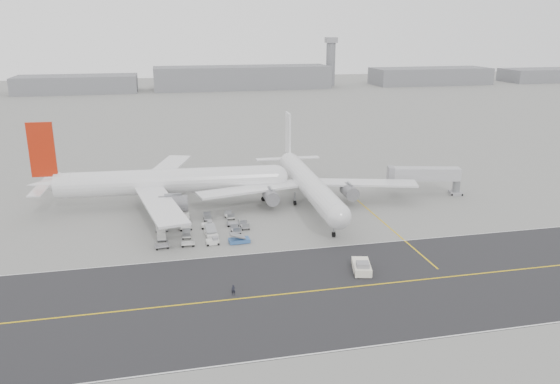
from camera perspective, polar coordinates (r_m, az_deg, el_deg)
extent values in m
plane|color=gray|center=(97.66, -3.94, -6.03)|extent=(700.00, 700.00, 0.00)
cube|color=#2C2C2E|center=(82.53, 1.49, -10.51)|extent=(220.00, 32.00, 0.02)
cube|color=gold|center=(82.52, 1.49, -10.50)|extent=(220.00, 0.30, 0.01)
cube|color=silver|center=(96.45, -0.78, -6.28)|extent=(220.00, 0.25, 0.01)
cube|color=silver|center=(69.38, 4.77, -16.34)|extent=(220.00, 0.25, 0.01)
cube|color=gold|center=(110.12, 11.30, -3.61)|extent=(0.30, 40.00, 0.01)
cylinder|color=slate|center=(372.38, 5.31, 13.15)|extent=(6.00, 6.00, 28.00)
cube|color=gray|center=(371.70, 5.37, 15.53)|extent=(7.00, 7.00, 3.50)
cylinder|color=white|center=(121.72, -11.54, 1.11)|extent=(47.68, 8.31, 5.44)
sphere|color=white|center=(122.85, -0.43, 1.60)|extent=(5.33, 5.33, 5.33)
cone|color=white|center=(125.34, -22.97, 0.74)|extent=(9.54, 5.45, 4.89)
cube|color=#B0210B|center=(123.78, -23.63, 4.07)|extent=(5.23, 0.82, 11.57)
cube|color=white|center=(121.08, -23.88, 0.16)|extent=(3.13, 8.82, 0.25)
cube|color=white|center=(129.99, -22.88, 1.36)|extent=(3.13, 8.82, 0.25)
cube|color=white|center=(108.29, -12.40, -1.30)|extent=(10.44, 26.65, 0.45)
cube|color=white|center=(135.78, -11.80, 2.43)|extent=(13.34, 26.57, 0.45)
cylinder|color=gray|center=(112.84, -11.07, -1.20)|extent=(5.98, 3.72, 3.37)
cylinder|color=gray|center=(131.69, -10.83, 1.43)|extent=(5.98, 3.72, 3.37)
cylinder|color=black|center=(123.91, -1.75, -0.71)|extent=(1.05, 0.56, 1.03)
cylinder|color=black|center=(120.17, -12.28, -1.67)|extent=(1.05, 0.56, 1.03)
cylinder|color=black|center=(126.37, -12.14, -0.74)|extent=(1.05, 0.56, 1.03)
cylinder|color=gray|center=(123.48, -1.75, -0.08)|extent=(0.36, 0.36, 2.85)
cylinder|color=white|center=(118.96, 3.12, 0.78)|extent=(5.83, 42.62, 4.87)
sphere|color=white|center=(99.49, 6.13, -2.57)|extent=(4.78, 4.78, 4.78)
cone|color=white|center=(139.86, 0.88, 3.41)|extent=(4.57, 8.39, 4.39)
cube|color=white|center=(138.94, 0.84, 6.16)|extent=(0.60, 4.68, 10.37)
cube|color=white|center=(139.76, -0.91, 3.45)|extent=(7.83, 2.51, 0.25)
cube|color=white|center=(141.50, 2.51, 3.61)|extent=(7.83, 2.51, 0.25)
cube|color=white|center=(117.71, -3.07, 0.29)|extent=(23.90, 10.19, 0.45)
cube|color=white|center=(123.78, 8.77, 0.95)|extent=(23.87, 11.15, 0.45)
cylinder|color=gray|center=(116.71, -0.97, -0.46)|extent=(3.14, 5.25, 3.02)
cylinder|color=gray|center=(120.95, 7.28, 0.03)|extent=(3.14, 5.25, 3.02)
cylinder|color=black|center=(103.36, 5.63, -4.43)|extent=(0.52, 1.07, 1.06)
cylinder|color=black|center=(121.06, 1.56, -1.13)|extent=(0.52, 1.07, 1.06)
cylinder|color=black|center=(122.43, 4.24, -0.96)|extent=(0.52, 1.07, 1.06)
cylinder|color=gray|center=(102.91, 5.65, -3.77)|extent=(0.36, 0.36, 2.56)
cube|color=white|center=(89.95, 8.51, -7.75)|extent=(3.94, 6.06, 1.26)
cube|color=gray|center=(88.42, 8.64, -7.53)|extent=(2.35, 2.22, 0.81)
cylinder|color=gray|center=(93.17, 8.25, -7.05)|extent=(0.69, 2.31, 0.14)
cylinder|color=black|center=(88.01, 7.91, -8.55)|extent=(0.54, 0.87, 0.81)
cylinder|color=black|center=(88.32, 9.44, -8.53)|extent=(0.54, 0.87, 0.81)
cylinder|color=black|center=(91.90, 7.61, -7.40)|extent=(0.54, 0.87, 0.81)
cylinder|color=black|center=(92.20, 9.06, -7.38)|extent=(0.54, 0.87, 0.81)
cylinder|color=gray|center=(134.64, 17.93, 0.64)|extent=(1.75, 1.75, 4.37)
cube|color=gray|center=(135.13, 17.87, -0.09)|extent=(3.44, 3.44, 0.76)
cube|color=#B6B6BC|center=(131.93, 14.86, 1.86)|extent=(16.64, 6.93, 2.84)
cube|color=gray|center=(130.33, 11.49, 1.91)|extent=(2.12, 3.71, 3.28)
cylinder|color=black|center=(136.59, 18.21, 0.03)|extent=(0.48, 0.72, 0.66)
imported|color=black|center=(81.85, -4.90, -10.17)|extent=(0.66, 0.48, 1.65)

